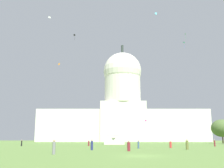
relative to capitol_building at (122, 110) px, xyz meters
name	(u,v)px	position (x,y,z in m)	size (l,w,h in m)	color
ground_plane	(139,156)	(-4.77, -167.05, -22.70)	(800.00, 800.00, 0.00)	olive
capitol_building	(122,110)	(0.00, 0.00, 0.00)	(118.50, 27.77, 71.12)	silver
event_tent	(113,137)	(-7.04, -100.26, -20.03)	(7.43, 6.75, 5.24)	white
tree_east_near	(221,128)	(40.98, -74.27, -16.10)	(11.31, 11.13, 10.44)	brown
person_maroon_near_tree_east	(128,147)	(-5.20, -155.19, -22.01)	(0.53, 0.53, 1.53)	maroon
person_olive_front_right	(187,145)	(5.42, -148.39, -21.91)	(0.55, 0.55, 1.74)	olive
person_black_front_center	(21,143)	(-31.11, -124.78, -21.92)	(0.34, 0.34, 1.64)	black
person_denim_near_tree_west	(138,145)	(-2.57, -142.74, -21.99)	(0.35, 0.35, 1.53)	#3D5684
person_red_aisle_center	(170,145)	(4.50, -138.88, -22.04)	(0.51, 0.51, 1.47)	red
person_navy_lawn_far_right	(91,145)	(-11.04, -151.22, -21.92)	(0.57, 0.57, 1.70)	navy
person_maroon_near_tent	(214,143)	(17.71, -127.93, -21.90)	(0.46, 0.46, 1.71)	maroon
person_maroon_mid_right	(88,143)	(-13.80, -123.97, -21.99)	(0.40, 0.40, 1.55)	maroon
person_grey_deep_crowd	(53,147)	(-14.58, -164.28, -21.90)	(0.50, 0.50, 1.72)	gray
kite_black_high	(74,35)	(-27.50, -60.62, 32.89)	(0.81, 0.81, 3.29)	black
kite_turquoise_high	(184,43)	(31.26, -57.40, 29.75)	(1.59, 1.73, 3.29)	teal
kite_cyan_high	(155,14)	(9.13, -99.56, 26.31)	(0.76, 0.41, 0.82)	#33BCDB
kite_magenta_low	(145,121)	(12.71, -29.95, -9.90)	(1.24, 1.20, 1.05)	#D1339E
kite_orange_high	(59,64)	(-36.87, -51.14, 19.65)	(1.04, 0.89, 1.02)	orange
kite_white_high	(49,17)	(-35.50, -83.51, 32.21)	(1.00, 0.57, 0.81)	white
kite_green_high	(186,35)	(29.99, -65.16, 31.33)	(0.91, 1.48, 2.33)	green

